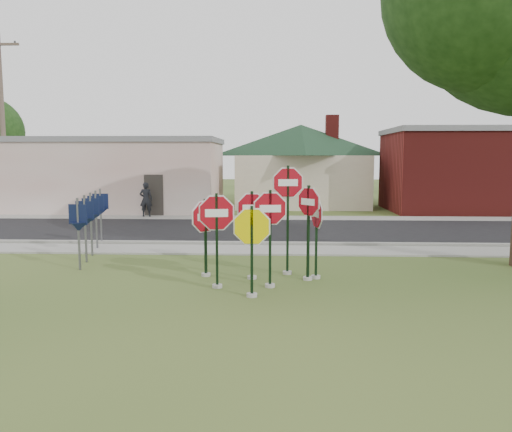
{
  "coord_description": "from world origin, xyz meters",
  "views": [
    {
      "loc": [
        0.43,
        -10.83,
        3.1
      ],
      "look_at": [
        -0.1,
        2.0,
        1.59
      ],
      "focal_mm": 35.0,
      "sensor_mm": 36.0,
      "label": 1
    }
  ],
  "objects_px": {
    "stop_sign_left": "(217,227)",
    "stop_sign_center": "(270,225)",
    "pedestrian": "(146,199)",
    "stop_sign_yellow": "(252,240)",
    "utility_pole_near": "(2,122)"
  },
  "relations": [
    {
      "from": "stop_sign_center",
      "to": "pedestrian",
      "type": "height_order",
      "value": "stop_sign_center"
    },
    {
      "from": "pedestrian",
      "to": "utility_pole_near",
      "type": "bearing_deg",
      "value": -11.14
    },
    {
      "from": "stop_sign_center",
      "to": "stop_sign_left",
      "type": "relative_size",
      "value": 1.03
    },
    {
      "from": "stop_sign_center",
      "to": "stop_sign_left",
      "type": "bearing_deg",
      "value": -175.38
    },
    {
      "from": "stop_sign_left",
      "to": "stop_sign_center",
      "type": "bearing_deg",
      "value": 4.62
    },
    {
      "from": "stop_sign_left",
      "to": "pedestrian",
      "type": "distance_m",
      "value": 14.68
    },
    {
      "from": "pedestrian",
      "to": "stop_sign_yellow",
      "type": "bearing_deg",
      "value": 107.59
    },
    {
      "from": "stop_sign_yellow",
      "to": "stop_sign_left",
      "type": "relative_size",
      "value": 0.91
    },
    {
      "from": "stop_sign_yellow",
      "to": "utility_pole_near",
      "type": "xyz_separation_m",
      "value": [
        -13.89,
        15.18,
        3.68
      ]
    },
    {
      "from": "stop_sign_left",
      "to": "utility_pole_near",
      "type": "relative_size",
      "value": 0.25
    },
    {
      "from": "stop_sign_left",
      "to": "pedestrian",
      "type": "bearing_deg",
      "value": 111.18
    },
    {
      "from": "stop_sign_yellow",
      "to": "stop_sign_center",
      "type": "bearing_deg",
      "value": 65.14
    },
    {
      "from": "stop_sign_center",
      "to": "pedestrian",
      "type": "bearing_deg",
      "value": 115.79
    },
    {
      "from": "stop_sign_left",
      "to": "pedestrian",
      "type": "relative_size",
      "value": 1.35
    },
    {
      "from": "utility_pole_near",
      "to": "pedestrian",
      "type": "height_order",
      "value": "utility_pole_near"
    }
  ]
}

